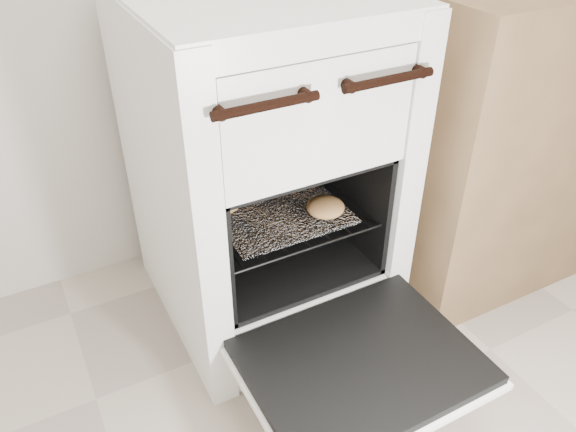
% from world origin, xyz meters
% --- Properties ---
extents(stove, '(0.58, 0.65, 0.89)m').
position_xyz_m(stove, '(-0.12, 1.18, 0.44)').
color(stove, white).
rests_on(stove, ground).
extents(oven_door, '(0.52, 0.41, 0.04)m').
position_xyz_m(oven_door, '(-0.12, 0.69, 0.19)').
color(oven_door, black).
rests_on(oven_door, stove).
extents(oven_rack, '(0.42, 0.41, 0.01)m').
position_xyz_m(oven_rack, '(-0.12, 1.11, 0.36)').
color(oven_rack, black).
rests_on(oven_rack, stove).
extents(foil_sheet, '(0.33, 0.29, 0.01)m').
position_xyz_m(foil_sheet, '(-0.12, 1.09, 0.37)').
color(foil_sheet, silver).
rests_on(foil_sheet, oven_rack).
extents(baked_rolls, '(0.36, 0.29, 0.05)m').
position_xyz_m(baked_rolls, '(-0.12, 1.11, 0.40)').
color(baked_rolls, tan).
rests_on(baked_rolls, foil_sheet).
extents(counter, '(0.89, 0.60, 0.88)m').
position_xyz_m(counter, '(0.68, 1.10, 0.44)').
color(counter, brown).
rests_on(counter, ground).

